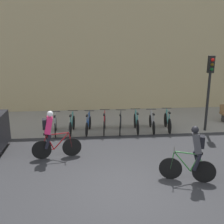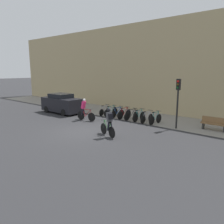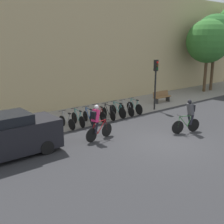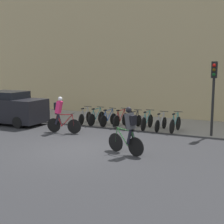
{
  "view_description": "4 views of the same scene",
  "coord_description": "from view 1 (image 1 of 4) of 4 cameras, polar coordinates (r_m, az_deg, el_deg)",
  "views": [
    {
      "loc": [
        -1.07,
        -7.27,
        4.42
      ],
      "look_at": [
        -0.08,
        3.54,
        1.37
      ],
      "focal_mm": 45.0,
      "sensor_mm": 36.0,
      "label": 1
    },
    {
      "loc": [
        10.65,
        -9.54,
        4.06
      ],
      "look_at": [
        0.01,
        3.06,
        0.89
      ],
      "focal_mm": 35.0,
      "sensor_mm": 36.0,
      "label": 2
    },
    {
      "loc": [
        -10.07,
        -8.19,
        4.84
      ],
      "look_at": [
        -1.05,
        2.84,
        1.13
      ],
      "focal_mm": 45.0,
      "sensor_mm": 36.0,
      "label": 3
    },
    {
      "loc": [
        6.36,
        -10.2,
        3.31
      ],
      "look_at": [
        0.76,
        1.67,
        1.33
      ],
      "focal_mm": 50.0,
      "sensor_mm": 36.0,
      "label": 4
    }
  ],
  "objects": [
    {
      "name": "parked_bike_2",
      "position": [
        12.94,
        -4.84,
        -2.56
      ],
      "size": [
        0.46,
        1.58,
        0.95
      ],
      "color": "black",
      "rests_on": "ground"
    },
    {
      "name": "parked_bike_6",
      "position": [
        13.28,
        8.13,
        -2.19
      ],
      "size": [
        0.46,
        1.65,
        0.94
      ],
      "color": "black",
      "rests_on": "ground"
    },
    {
      "name": "parked_bike_3",
      "position": [
        12.95,
        -1.55,
        -2.39
      ],
      "size": [
        0.46,
        1.68,
        0.98
      ],
      "color": "black",
      "rests_on": "ground"
    },
    {
      "name": "parked_bike_4",
      "position": [
        13.03,
        1.73,
        -2.39
      ],
      "size": [
        0.46,
        1.66,
        0.94
      ],
      "color": "black",
      "rests_on": "ground"
    },
    {
      "name": "building_facade",
      "position": [
        16.61,
        -1.59,
        15.24
      ],
      "size": [
        44.0,
        0.6,
        8.59
      ],
      "primitive_type": "cube",
      "color": "tan",
      "rests_on": "ground"
    },
    {
      "name": "kerb_strip",
      "position": [
        14.74,
        -0.83,
        -1.77
      ],
      "size": [
        44.0,
        4.5,
        0.01
      ],
      "primitive_type": "cube",
      "color": "gray",
      "rests_on": "ground"
    },
    {
      "name": "parked_bike_5",
      "position": [
        13.13,
        4.96,
        -2.18
      ],
      "size": [
        0.46,
        1.69,
        0.98
      ],
      "color": "black",
      "rests_on": "ground"
    },
    {
      "name": "traffic_light_pole",
      "position": [
        13.45,
        19.23,
        6.23
      ],
      "size": [
        0.26,
        0.3,
        3.48
      ],
      "color": "black",
      "rests_on": "ground"
    },
    {
      "name": "cyclist_grey",
      "position": [
        8.89,
        16.27,
        -8.0
      ],
      "size": [
        1.64,
        0.64,
        1.8
      ],
      "color": "black",
      "rests_on": "ground"
    },
    {
      "name": "parked_bike_7",
      "position": [
        13.46,
        11.22,
        -1.97
      ],
      "size": [
        0.46,
        1.65,
        0.98
      ],
      "color": "black",
      "rests_on": "ground"
    },
    {
      "name": "parked_bike_0",
      "position": [
        13.02,
        -11.41,
        -2.72
      ],
      "size": [
        0.46,
        1.57,
        0.95
      ],
      "color": "black",
      "rests_on": "ground"
    },
    {
      "name": "ground",
      "position": [
        8.58,
        2.78,
        -15.38
      ],
      "size": [
        200.0,
        200.0,
        0.0
      ],
      "primitive_type": "plane",
      "color": "#2B2B2D"
    },
    {
      "name": "parked_bike_1",
      "position": [
        12.95,
        -8.14,
        -2.58
      ],
      "size": [
        0.46,
        1.67,
        0.97
      ],
      "color": "black",
      "rests_on": "ground"
    },
    {
      "name": "cyclist_pink",
      "position": [
        10.35,
        -12.26,
        -4.33
      ],
      "size": [
        1.78,
        0.53,
        1.79
      ],
      "color": "black",
      "rests_on": "ground"
    }
  ]
}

